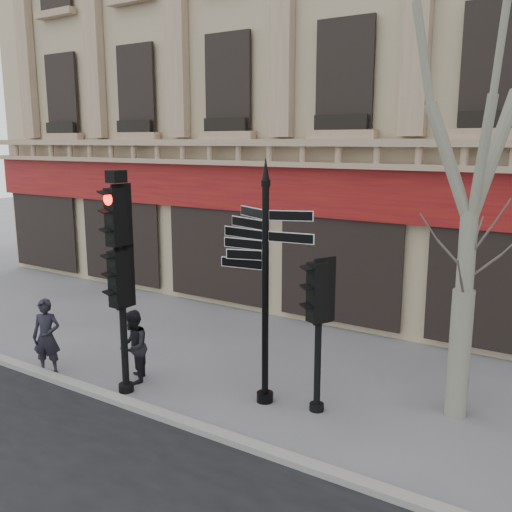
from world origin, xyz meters
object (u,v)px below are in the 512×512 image
at_px(traffic_signal_main, 120,256).
at_px(pedestrian_b, 133,347).
at_px(fingerpost, 265,242).
at_px(traffic_signal_secondary, 319,308).
at_px(plane_tree, 482,48).
at_px(pedestrian_a, 47,337).

distance_m(traffic_signal_main, pedestrian_b, 2.05).
xyz_separation_m(fingerpost, traffic_signal_secondary, (1.00, 0.21, -1.14)).
relative_size(plane_tree, pedestrian_a, 5.51).
bearing_deg(pedestrian_b, traffic_signal_main, -11.78).
relative_size(traffic_signal_main, traffic_signal_secondary, 1.55).
bearing_deg(traffic_signal_secondary, fingerpost, -145.28).
xyz_separation_m(plane_tree, pedestrian_a, (-7.78, -2.84, -5.53)).
bearing_deg(traffic_signal_secondary, pedestrian_b, -143.47).
distance_m(fingerpost, pedestrian_b, 3.68).
xyz_separation_m(traffic_signal_main, traffic_signal_secondary, (3.55, 1.34, -0.79)).
relative_size(traffic_signal_main, pedestrian_b, 2.87).
distance_m(traffic_signal_main, plane_tree, 7.24).
bearing_deg(plane_tree, pedestrian_b, -160.12).
bearing_deg(traffic_signal_secondary, pedestrian_a, -141.06).
relative_size(fingerpost, traffic_signal_secondary, 1.64).
distance_m(pedestrian_a, pedestrian_b, 1.97).
xyz_separation_m(fingerpost, plane_tree, (3.19, 1.45, 3.25)).
relative_size(fingerpost, traffic_signal_main, 1.06).
relative_size(fingerpost, pedestrian_a, 2.81).
distance_m(fingerpost, plane_tree, 4.77).
bearing_deg(pedestrian_b, traffic_signal_secondary, 66.61).
height_order(traffic_signal_main, pedestrian_a, traffic_signal_main).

